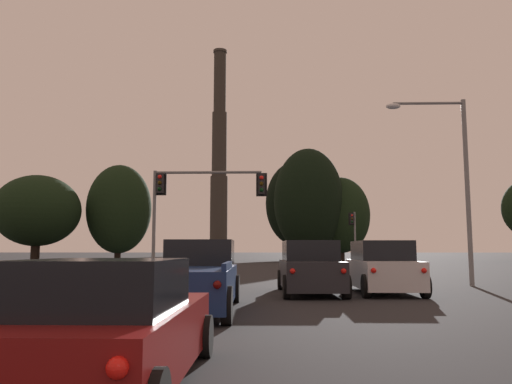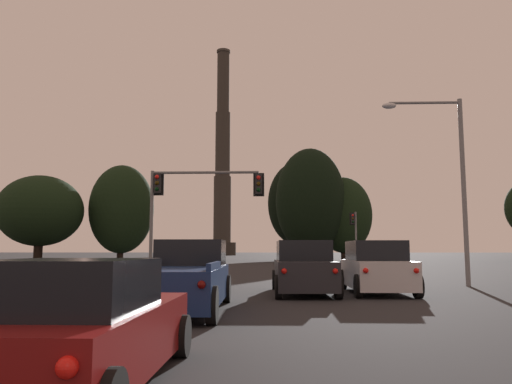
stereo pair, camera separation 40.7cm
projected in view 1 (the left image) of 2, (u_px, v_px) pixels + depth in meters
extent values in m
cube|color=#232328|center=(310.00, 274.00, 17.56)|extent=(2.04, 4.85, 0.95)
cube|color=black|center=(309.00, 251.00, 17.78)|extent=(1.85, 2.85, 0.70)
cylinder|color=black|center=(281.00, 280.00, 19.44)|extent=(0.24, 0.77, 0.76)
cylinder|color=black|center=(329.00, 280.00, 19.44)|extent=(0.24, 0.77, 0.76)
cylinder|color=black|center=(286.00, 287.00, 15.61)|extent=(0.24, 0.77, 0.76)
cylinder|color=black|center=(346.00, 287.00, 15.61)|extent=(0.24, 0.77, 0.76)
sphere|color=red|center=(293.00, 271.00, 15.18)|extent=(0.17, 0.17, 0.17)
sphere|color=red|center=(344.00, 271.00, 15.18)|extent=(0.17, 0.17, 0.17)
cube|color=maroon|center=(111.00, 340.00, 5.63)|extent=(1.73, 4.00, 0.72)
cube|color=black|center=(101.00, 285.00, 5.30)|extent=(1.56, 1.90, 0.55)
cylinder|color=black|center=(89.00, 335.00, 7.23)|extent=(0.22, 0.60, 0.60)
cylinder|color=black|center=(204.00, 336.00, 7.19)|extent=(0.22, 0.60, 0.60)
sphere|color=red|center=(117.00, 368.00, 3.62)|extent=(0.17, 0.17, 0.17)
cube|color=silver|center=(382.00, 274.00, 17.91)|extent=(1.97, 4.82, 0.95)
cube|color=black|center=(381.00, 251.00, 18.12)|extent=(1.81, 2.82, 0.70)
cylinder|color=black|center=(348.00, 279.00, 19.82)|extent=(0.23, 0.76, 0.76)
cylinder|color=black|center=(396.00, 279.00, 19.75)|extent=(0.23, 0.76, 0.76)
cylinder|color=black|center=(366.00, 286.00, 15.99)|extent=(0.23, 0.76, 0.76)
cylinder|color=black|center=(425.00, 286.00, 15.92)|extent=(0.23, 0.76, 0.76)
sphere|color=red|center=(374.00, 271.00, 15.56)|extent=(0.17, 0.17, 0.17)
sphere|color=red|center=(424.00, 271.00, 15.50)|extent=(0.17, 0.17, 0.17)
cube|color=navy|center=(193.00, 285.00, 12.48)|extent=(2.15, 5.45, 0.88)
cube|color=black|center=(201.00, 253.00, 14.31)|extent=(1.89, 1.85, 0.72)
cube|color=navy|center=(143.00, 266.00, 11.16)|extent=(0.17, 2.43, 0.16)
cube|color=navy|center=(227.00, 266.00, 11.16)|extent=(0.17, 2.43, 0.16)
cylinder|color=black|center=(169.00, 289.00, 14.63)|extent=(0.24, 0.81, 0.80)
cylinder|color=black|center=(235.00, 289.00, 14.63)|extent=(0.24, 0.81, 0.80)
cylinder|color=black|center=(132.00, 305.00, 10.26)|extent=(0.24, 0.81, 0.80)
cylinder|color=black|center=(227.00, 305.00, 10.26)|extent=(0.24, 0.81, 0.80)
sphere|color=#500705|center=(134.00, 285.00, 9.80)|extent=(0.17, 0.17, 0.17)
sphere|color=#500705|center=(217.00, 285.00, 9.80)|extent=(0.17, 0.17, 0.17)
cylinder|color=slate|center=(154.00, 225.00, 26.09)|extent=(0.18, 0.18, 5.71)
cylinder|color=black|center=(153.00, 279.00, 25.76)|extent=(0.40, 0.40, 0.10)
cube|color=black|center=(160.00, 183.00, 26.33)|extent=(0.34, 0.34, 1.04)
cube|color=black|center=(161.00, 184.00, 26.51)|extent=(0.58, 0.03, 1.25)
sphere|color=red|center=(160.00, 177.00, 26.18)|extent=(0.22, 0.22, 0.22)
sphere|color=#352604|center=(160.00, 183.00, 26.14)|extent=(0.22, 0.22, 0.22)
sphere|color=black|center=(159.00, 189.00, 26.10)|extent=(0.22, 0.22, 0.22)
cylinder|color=slate|center=(208.00, 172.00, 26.33)|extent=(5.64, 0.14, 0.14)
sphere|color=slate|center=(155.00, 173.00, 26.40)|extent=(0.18, 0.18, 0.18)
cube|color=black|center=(262.00, 184.00, 26.18)|extent=(0.34, 0.34, 1.04)
cube|color=black|center=(262.00, 185.00, 26.36)|extent=(0.58, 0.03, 1.25)
sphere|color=red|center=(261.00, 178.00, 26.03)|extent=(0.22, 0.22, 0.22)
sphere|color=#352604|center=(261.00, 184.00, 25.99)|extent=(0.22, 0.22, 0.22)
sphere|color=black|center=(262.00, 190.00, 25.95)|extent=(0.22, 0.22, 0.22)
cylinder|color=slate|center=(355.00, 239.00, 49.16)|extent=(0.18, 0.18, 5.28)
cylinder|color=black|center=(356.00, 265.00, 48.86)|extent=(0.40, 0.40, 0.10)
cube|color=black|center=(352.00, 219.00, 49.40)|extent=(0.34, 0.34, 1.04)
cube|color=black|center=(351.00, 219.00, 49.58)|extent=(0.58, 0.03, 1.25)
sphere|color=red|center=(352.00, 215.00, 49.24)|extent=(0.22, 0.22, 0.22)
sphere|color=#352604|center=(352.00, 219.00, 49.21)|extent=(0.22, 0.22, 0.22)
sphere|color=black|center=(352.00, 222.00, 49.17)|extent=(0.22, 0.22, 0.22)
cylinder|color=slate|center=(468.00, 191.00, 21.70)|extent=(0.20, 0.20, 8.18)
cylinder|color=slate|center=(428.00, 103.00, 22.19)|extent=(3.10, 0.12, 0.12)
sphere|color=slate|center=(463.00, 103.00, 22.15)|extent=(0.20, 0.20, 0.20)
ellipsoid|color=silver|center=(393.00, 106.00, 22.22)|extent=(0.64, 0.36, 0.26)
cylinder|color=#2B2722|center=(218.00, 249.00, 140.85)|extent=(7.93, 7.93, 3.62)
cylinder|color=#332D28|center=(219.00, 209.00, 142.15)|extent=(4.95, 4.95, 18.88)
cylinder|color=#332D28|center=(219.00, 144.00, 144.33)|extent=(4.26, 4.26, 18.88)
cylinder|color=#332D28|center=(220.00, 81.00, 146.52)|extent=(3.57, 3.57, 18.88)
cylinder|color=#38322C|center=(220.00, 52.00, 147.57)|extent=(3.99, 3.99, 0.70)
cylinder|color=black|center=(296.00, 248.00, 74.71)|extent=(0.91, 0.91, 3.78)
ellipsoid|color=black|center=(296.00, 203.00, 75.48)|extent=(9.05, 8.15, 12.72)
cylinder|color=black|center=(309.00, 251.00, 66.30)|extent=(0.93, 0.93, 2.77)
ellipsoid|color=black|center=(309.00, 201.00, 67.07)|extent=(9.34, 8.41, 14.23)
cylinder|color=black|center=(118.00, 251.00, 72.00)|extent=(0.94, 0.94, 2.65)
ellipsoid|color=black|center=(119.00, 209.00, 72.72)|extent=(9.35, 8.42, 12.93)
cylinder|color=black|center=(342.00, 252.00, 67.67)|extent=(0.79, 0.79, 2.42)
ellipsoid|color=black|center=(341.00, 215.00, 68.26)|extent=(7.86, 7.07, 10.35)
cylinder|color=black|center=(35.00, 249.00, 67.63)|extent=(1.17, 1.17, 3.25)
ellipsoid|color=black|center=(37.00, 210.00, 68.24)|extent=(11.70, 10.53, 9.74)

